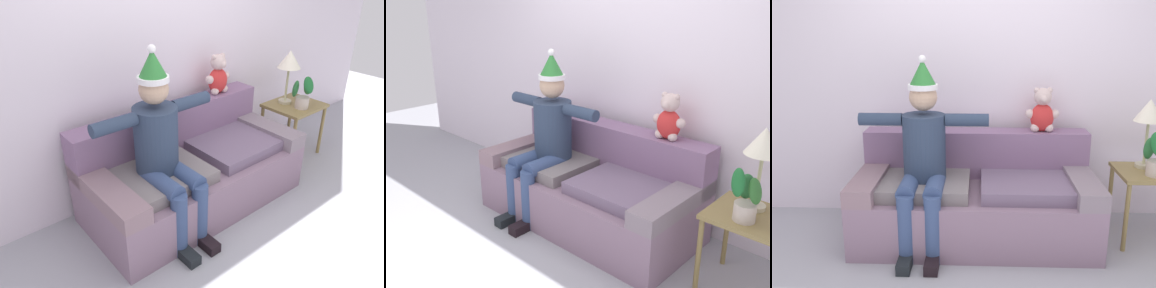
% 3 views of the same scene
% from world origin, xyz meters
% --- Properties ---
extents(ground_plane, '(10.00, 10.00, 0.00)m').
position_xyz_m(ground_plane, '(0.00, 0.00, 0.00)').
color(ground_plane, '#9D9EA6').
extents(back_wall, '(7.00, 0.10, 2.70)m').
position_xyz_m(back_wall, '(0.00, 1.55, 1.35)').
color(back_wall, silver).
rests_on(back_wall, ground_plane).
extents(couch, '(1.93, 0.91, 0.85)m').
position_xyz_m(couch, '(0.00, 1.02, 0.33)').
color(couch, gray).
rests_on(couch, ground_plane).
extents(person_seated, '(1.02, 0.77, 1.51)m').
position_xyz_m(person_seated, '(-0.41, 0.85, 0.77)').
color(person_seated, '#2B3952').
rests_on(person_seated, ground_plane).
extents(teddy_bear, '(0.29, 0.17, 0.38)m').
position_xyz_m(teddy_bear, '(0.57, 1.30, 1.02)').
color(teddy_bear, red).
rests_on(teddy_bear, couch).
extents(side_table, '(0.58, 0.49, 0.60)m').
position_xyz_m(side_table, '(1.44, 0.99, 0.51)').
color(side_table, olive).
rests_on(side_table, ground_plane).
extents(table_lamp, '(0.24, 0.24, 0.57)m').
position_xyz_m(table_lamp, '(1.39, 1.09, 1.05)').
color(table_lamp, '#B9AF8D').
rests_on(table_lamp, side_table).
extents(potted_plant, '(0.21, 0.27, 0.38)m').
position_xyz_m(potted_plant, '(1.40, 0.88, 0.76)').
color(potted_plant, '#BEAFA0').
rests_on(potted_plant, side_table).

